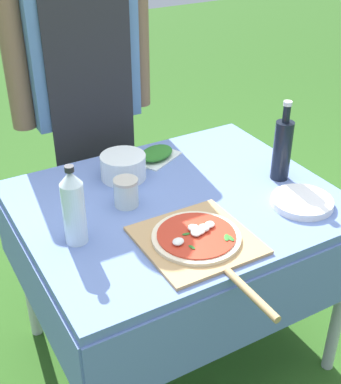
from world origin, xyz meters
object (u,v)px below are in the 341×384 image
object	(u,v)px
pizza_on_peel	(198,240)
water_bottle	(73,207)
oil_bottle	(282,149)
herb_container	(156,154)
prep_table	(178,221)
sauce_jar	(126,194)
mixing_tub	(123,167)
plate_stack	(302,202)
person_cook	(83,83)

from	to	relation	value
pizza_on_peel	water_bottle	world-z (taller)	water_bottle
oil_bottle	herb_container	distance (m)	0.52
oil_bottle	pizza_on_peel	bearing A→B (deg)	-157.56
prep_table	water_bottle	size ratio (longest dim) A/B	4.16
herb_container	sauce_jar	bearing A→B (deg)	-134.94
mixing_tub	sauce_jar	size ratio (longest dim) A/B	1.70
plate_stack	pizza_on_peel	bearing A→B (deg)	-178.27
prep_table	person_cook	bearing A→B (deg)	96.01
sauce_jar	plate_stack	bearing A→B (deg)	-29.67
water_bottle	plate_stack	xyz separation A→B (m)	(0.78, -0.20, -0.12)
prep_table	oil_bottle	distance (m)	0.48
prep_table	herb_container	distance (m)	0.35
herb_container	plate_stack	size ratio (longest dim) A/B	1.05
oil_bottle	mixing_tub	xyz separation A→B (m)	(-0.53, 0.30, -0.08)
person_cook	herb_container	xyz separation A→B (m)	(0.16, -0.38, -0.22)
pizza_on_peel	mixing_tub	xyz separation A→B (m)	(-0.02, 0.51, 0.03)
plate_stack	prep_table	bearing A→B (deg)	145.33
oil_bottle	mixing_tub	distance (m)	0.61
herb_container	mixing_tub	distance (m)	0.21
prep_table	water_bottle	bearing A→B (deg)	-172.03
pizza_on_peel	mixing_tub	distance (m)	0.51
plate_stack	sauce_jar	size ratio (longest dim) A/B	2.16
pizza_on_peel	herb_container	xyz separation A→B (m)	(0.17, 0.59, 0.01)
pizza_on_peel	oil_bottle	distance (m)	0.56
mixing_tub	plate_stack	xyz separation A→B (m)	(0.47, -0.50, -0.04)
oil_bottle	water_bottle	world-z (taller)	oil_bottle
water_bottle	sauce_jar	size ratio (longest dim) A/B	2.65
person_cook	water_bottle	bearing A→B (deg)	66.65
pizza_on_peel	oil_bottle	size ratio (longest dim) A/B	1.86
prep_table	herb_container	size ratio (longest dim) A/B	4.88
mixing_tub	herb_container	bearing A→B (deg)	22.94
sauce_jar	person_cook	bearing A→B (deg)	80.52
person_cook	oil_bottle	size ratio (longest dim) A/B	5.42
sauce_jar	mixing_tub	bearing A→B (deg)	67.62
person_cook	pizza_on_peel	world-z (taller)	person_cook
oil_bottle	herb_container	bearing A→B (deg)	131.44
pizza_on_peel	oil_bottle	world-z (taller)	oil_bottle
person_cook	plate_stack	world-z (taller)	person_cook
water_bottle	mixing_tub	distance (m)	0.44
person_cook	plate_stack	bearing A→B (deg)	115.66
prep_table	mixing_tub	bearing A→B (deg)	113.12
prep_table	person_cook	xyz separation A→B (m)	(-0.07, 0.70, 0.34)
prep_table	pizza_on_peel	bearing A→B (deg)	-107.06
pizza_on_peel	oil_bottle	xyz separation A→B (m)	(0.51, 0.21, 0.11)
pizza_on_peel	mixing_tub	size ratio (longest dim) A/B	3.34
mixing_tub	sauce_jar	xyz separation A→B (m)	(-0.08, -0.19, -0.00)
water_bottle	prep_table	bearing A→B (deg)	7.97
herb_container	sauce_jar	distance (m)	0.38
person_cook	oil_bottle	xyz separation A→B (m)	(0.50, -0.76, -0.11)
prep_table	mixing_tub	xyz separation A→B (m)	(-0.10, 0.24, 0.14)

